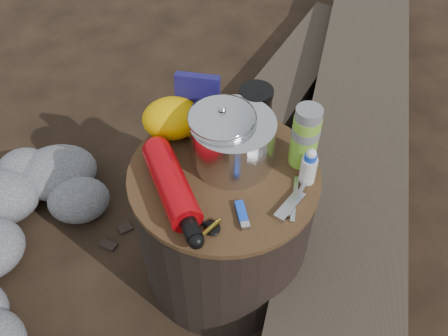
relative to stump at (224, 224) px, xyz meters
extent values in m
plane|color=black|center=(0.00, 0.00, -0.23)|extent=(60.00, 60.00, 0.00)
cylinder|color=black|center=(0.00, 0.00, 0.00)|extent=(0.50, 0.50, 0.46)
cube|color=#332B22|center=(0.64, 0.55, -0.14)|extent=(1.23, 2.14, 0.18)
cube|color=#332B22|center=(0.44, 0.86, -0.18)|extent=(0.98, 1.16, 0.11)
cylinder|color=silver|center=(0.03, 0.04, 0.30)|extent=(0.22, 0.22, 0.13)
cylinder|color=silver|center=(0.00, 0.06, 0.32)|extent=(0.17, 0.17, 0.17)
cylinder|color=#78B631|center=(0.21, 0.01, 0.32)|extent=(0.07, 0.07, 0.18)
cylinder|color=black|center=(0.11, 0.16, 0.30)|extent=(0.09, 0.09, 0.13)
ellipsoid|color=#F2B000|center=(-0.12, 0.17, 0.29)|extent=(0.16, 0.13, 0.11)
cube|color=#161255|center=(-0.04, 0.21, 0.31)|extent=(0.12, 0.07, 0.15)
cube|color=blue|center=(0.02, -0.14, 0.24)|extent=(0.02, 0.08, 0.02)
cube|color=silver|center=(0.14, -0.14, 0.24)|extent=(0.09, 0.09, 0.01)
cylinder|color=silver|center=(0.20, -0.06, 0.28)|extent=(0.04, 0.04, 0.10)
camera|label=1|loc=(-0.14, -0.82, 1.16)|focal=38.30mm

